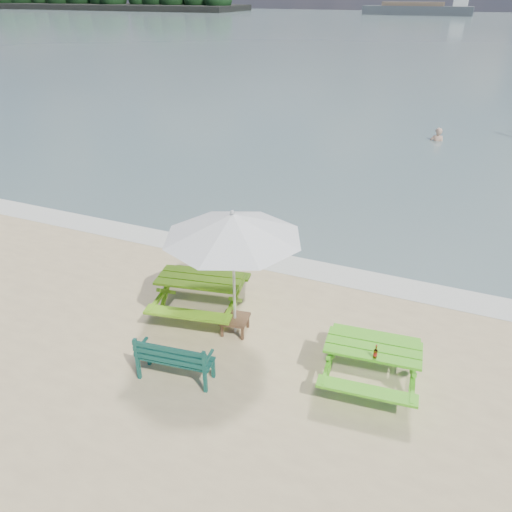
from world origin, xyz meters
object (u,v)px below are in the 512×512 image
at_px(side_table, 235,324).
at_px(picnic_table_right, 371,365).
at_px(swimmer, 436,147).
at_px(park_bench, 176,366).
at_px(patio_umbrella, 233,226).
at_px(picnic_table_left, 201,295).
at_px(beer_bottle, 375,354).

bearing_deg(side_table, picnic_table_right, -7.70).
bearing_deg(picnic_table_right, swimmer, 91.47).
xyz_separation_m(picnic_table_right, park_bench, (-3.03, -1.19, -0.11)).
height_order(picnic_table_right, patio_umbrella, patio_umbrella).
bearing_deg(patio_umbrella, picnic_table_right, -7.70).
bearing_deg(patio_umbrella, side_table, -90.00).
xyz_separation_m(picnic_table_left, park_bench, (0.56, -1.90, -0.14)).
height_order(picnic_table_left, picnic_table_right, picnic_table_left).
xyz_separation_m(park_bench, swimmer, (2.61, 17.43, -0.51)).
height_order(picnic_table_left, park_bench, picnic_table_left).
xyz_separation_m(beer_bottle, swimmer, (-0.49, 16.50, -1.08)).
relative_size(park_bench, beer_bottle, 5.53).
bearing_deg(side_table, patio_umbrella, 90.00).
height_order(patio_umbrella, swimmer, patio_umbrella).
height_order(picnic_table_right, park_bench, park_bench).
distance_m(patio_umbrella, swimmer, 16.23).
xyz_separation_m(patio_umbrella, beer_bottle, (2.73, -0.63, -1.43)).
bearing_deg(park_bench, swimmer, 81.49).
height_order(park_bench, patio_umbrella, patio_umbrella).
height_order(side_table, patio_umbrella, patio_umbrella).
height_order(picnic_table_right, swimmer, picnic_table_right).
xyz_separation_m(picnic_table_right, side_table, (-2.66, 0.36, -0.18)).
bearing_deg(park_bench, side_table, 76.67).
relative_size(park_bench, swimmer, 0.80).
bearing_deg(beer_bottle, picnic_table_right, 105.45).
bearing_deg(picnic_table_left, swimmer, 78.45).
height_order(picnic_table_left, side_table, picnic_table_left).
distance_m(picnic_table_right, side_table, 2.69).
bearing_deg(picnic_table_right, patio_umbrella, 172.30).
bearing_deg(park_bench, picnic_table_left, 106.47).
relative_size(park_bench, side_table, 2.33).
bearing_deg(picnic_table_left, patio_umbrella, -20.69).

